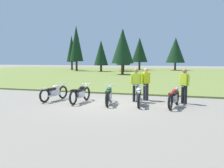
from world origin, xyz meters
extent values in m
plane|color=gray|center=(0.00, 0.00, 0.00)|extent=(140.00, 140.00, 0.00)
cube|color=olive|center=(0.00, 25.24, 0.05)|extent=(80.00, 44.00, 0.10)
cylinder|color=#47331E|center=(-6.97, 29.56, 0.64)|extent=(0.36, 0.36, 1.28)
cone|color=#143319|center=(-6.97, 29.56, 4.17)|extent=(2.37, 2.37, 5.78)
cylinder|color=#47331E|center=(-4.87, 21.06, 0.79)|extent=(0.36, 0.36, 1.58)
cone|color=#143319|center=(-4.87, 21.06, 3.88)|extent=(2.98, 2.98, 4.59)
cylinder|color=#47331E|center=(-5.40, 35.68, 0.80)|extent=(0.36, 0.36, 1.59)
cone|color=#143319|center=(-5.40, 35.68, 3.91)|extent=(3.03, 3.03, 4.63)
cylinder|color=#47331E|center=(-8.28, 34.43, 0.52)|extent=(0.36, 0.36, 1.03)
cone|color=#143319|center=(-8.28, 34.43, 3.42)|extent=(2.49, 2.49, 4.78)
cylinder|color=#47331E|center=(1.18, 36.34, 0.75)|extent=(0.36, 0.36, 1.50)
cone|color=#143319|center=(1.18, 36.34, 3.81)|extent=(3.50, 3.50, 4.63)
cylinder|color=#47331E|center=(-18.05, 32.56, 0.82)|extent=(0.36, 0.36, 1.64)
cone|color=#143319|center=(-18.05, 32.56, 4.16)|extent=(2.03, 2.03, 5.03)
cylinder|color=#47331E|center=(-15.41, 29.08, 0.89)|extent=(0.36, 0.36, 1.78)
cone|color=#143319|center=(-15.41, 29.08, 4.91)|extent=(2.41, 2.41, 6.26)
cylinder|color=#47331E|center=(-6.83, 28.89, 0.62)|extent=(0.36, 0.36, 1.24)
cone|color=#143319|center=(-6.83, 28.89, 3.38)|extent=(2.08, 2.08, 4.28)
cylinder|color=#47331E|center=(-10.42, 28.03, 0.56)|extent=(0.36, 0.36, 1.11)
cone|color=#143319|center=(-10.42, 28.03, 3.19)|extent=(2.39, 2.39, 4.17)
torus|color=black|center=(-2.84, 0.82, 0.35)|extent=(0.23, 0.71, 0.70)
torus|color=black|center=(-3.10, -0.55, 0.35)|extent=(0.23, 0.71, 0.70)
cube|color=silver|center=(-2.97, 0.13, 0.40)|extent=(0.32, 0.67, 0.28)
ellipsoid|color=beige|center=(-2.93, 0.31, 0.68)|extent=(0.35, 0.52, 0.22)
cube|color=black|center=(-3.01, -0.08, 0.62)|extent=(0.31, 0.51, 0.10)
cube|color=beige|center=(-3.10, -0.55, 0.69)|extent=(0.20, 0.34, 0.06)
cylinder|color=silver|center=(-2.86, 0.72, 0.86)|extent=(0.62, 0.15, 0.03)
sphere|color=silver|center=(-2.83, 0.84, 0.73)|extent=(0.14, 0.14, 0.14)
cylinder|color=silver|center=(-2.89, -0.19, 0.30)|extent=(0.17, 0.55, 0.07)
torus|color=black|center=(-1.41, 0.72, 0.35)|extent=(0.14, 0.70, 0.70)
torus|color=black|center=(-1.50, -0.68, 0.35)|extent=(0.14, 0.70, 0.70)
cube|color=silver|center=(-1.46, 0.02, 0.40)|extent=(0.24, 0.65, 0.28)
ellipsoid|color=black|center=(-1.44, 0.20, 0.68)|extent=(0.29, 0.49, 0.22)
cube|color=black|center=(-1.47, -0.20, 0.62)|extent=(0.25, 0.49, 0.10)
cube|color=black|center=(-1.50, -0.68, 0.69)|extent=(0.16, 0.33, 0.06)
cylinder|color=silver|center=(-1.42, 0.62, 0.86)|extent=(0.62, 0.07, 0.03)
sphere|color=silver|center=(-1.41, 0.74, 0.73)|extent=(0.14, 0.14, 0.14)
cylinder|color=silver|center=(-1.33, -0.28, 0.30)|extent=(0.10, 0.55, 0.07)
torus|color=black|center=(-0.13, 0.70, 0.35)|extent=(0.24, 0.71, 0.70)
torus|color=black|center=(0.16, -0.67, 0.35)|extent=(0.24, 0.71, 0.70)
cube|color=silver|center=(0.01, 0.02, 0.40)|extent=(0.33, 0.67, 0.28)
ellipsoid|color=#144C23|center=(-0.02, 0.19, 0.68)|extent=(0.35, 0.52, 0.22)
cube|color=black|center=(0.06, -0.20, 0.62)|extent=(0.31, 0.52, 0.10)
cube|color=#144C23|center=(0.16, -0.67, 0.69)|extent=(0.20, 0.34, 0.06)
cylinder|color=silver|center=(-0.11, 0.61, 0.86)|extent=(0.61, 0.16, 0.03)
sphere|color=silver|center=(-0.14, 0.72, 0.73)|extent=(0.14, 0.14, 0.14)
cylinder|color=silver|center=(0.21, -0.25, 0.30)|extent=(0.18, 0.55, 0.07)
torus|color=black|center=(1.30, 0.85, 0.35)|extent=(0.23, 0.71, 0.70)
torus|color=black|center=(1.56, -0.53, 0.35)|extent=(0.23, 0.71, 0.70)
cube|color=silver|center=(1.43, 0.16, 0.40)|extent=(0.31, 0.67, 0.28)
ellipsoid|color=#B7B7BC|center=(1.40, 0.34, 0.68)|extent=(0.34, 0.52, 0.22)
cube|color=black|center=(1.47, -0.06, 0.62)|extent=(0.30, 0.51, 0.10)
cube|color=#B7B7BC|center=(1.56, -0.53, 0.69)|extent=(0.20, 0.34, 0.06)
cylinder|color=silver|center=(1.32, 0.75, 0.86)|extent=(0.62, 0.14, 0.03)
sphere|color=silver|center=(1.30, 0.87, 0.73)|extent=(0.14, 0.14, 0.14)
cylinder|color=silver|center=(1.62, -0.11, 0.30)|extent=(0.17, 0.55, 0.07)
torus|color=black|center=(3.11, 0.87, 0.35)|extent=(0.20, 0.71, 0.70)
torus|color=black|center=(2.91, -0.51, 0.35)|extent=(0.20, 0.71, 0.70)
cube|color=silver|center=(3.01, 0.18, 0.40)|extent=(0.29, 0.66, 0.28)
ellipsoid|color=#AD1919|center=(3.03, 0.36, 0.68)|extent=(0.33, 0.51, 0.22)
cube|color=black|center=(2.98, -0.04, 0.62)|extent=(0.29, 0.51, 0.10)
cube|color=#AD1919|center=(2.91, -0.51, 0.69)|extent=(0.18, 0.34, 0.06)
cylinder|color=silver|center=(3.09, 0.77, 0.86)|extent=(0.62, 0.12, 0.03)
sphere|color=silver|center=(3.11, 0.89, 0.73)|extent=(0.14, 0.14, 0.14)
cylinder|color=silver|center=(3.10, -0.14, 0.30)|extent=(0.15, 0.55, 0.07)
cylinder|color=black|center=(3.36, 1.26, 0.44)|extent=(0.14, 0.14, 0.88)
cylinder|color=black|center=(3.50, 1.15, 0.44)|extent=(0.14, 0.14, 0.88)
cube|color=#C6E52D|center=(3.43, 1.20, 1.16)|extent=(0.42, 0.39, 0.56)
sphere|color=#9E7051|center=(3.43, 1.20, 1.56)|extent=(0.22, 0.22, 0.22)
cylinder|color=#C6E52D|center=(3.24, 1.34, 1.14)|extent=(0.09, 0.09, 0.52)
cylinder|color=#C6E52D|center=(3.61, 1.07, 1.14)|extent=(0.09, 0.09, 0.52)
cylinder|color=#2D2D38|center=(1.58, 1.68, 0.44)|extent=(0.14, 0.14, 0.88)
cylinder|color=#2D2D38|center=(1.46, 1.55, 0.44)|extent=(0.14, 0.14, 0.88)
cube|color=#D8EA19|center=(1.52, 1.62, 1.16)|extent=(0.41, 0.41, 0.56)
sphere|color=tan|center=(1.52, 1.62, 1.56)|extent=(0.22, 0.22, 0.22)
cylinder|color=#D8EA19|center=(1.67, 1.78, 1.14)|extent=(0.09, 0.09, 0.52)
cylinder|color=#D8EA19|center=(1.36, 1.45, 1.14)|extent=(0.09, 0.09, 0.52)
cylinder|color=black|center=(1.19, 1.10, 0.44)|extent=(0.14, 0.14, 0.88)
cylinder|color=black|center=(1.02, 1.03, 0.44)|extent=(0.14, 0.14, 0.88)
cube|color=#C6E52D|center=(1.11, 1.07, 1.16)|extent=(0.42, 0.34, 0.56)
sphere|color=#9E7051|center=(1.11, 1.07, 1.56)|extent=(0.22, 0.22, 0.22)
cylinder|color=#C6E52D|center=(1.32, 1.15, 1.14)|extent=(0.09, 0.09, 0.52)
cylinder|color=#C6E52D|center=(0.89, 0.98, 1.14)|extent=(0.09, 0.09, 0.52)
camera|label=1|loc=(3.60, -11.01, 2.12)|focal=39.67mm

